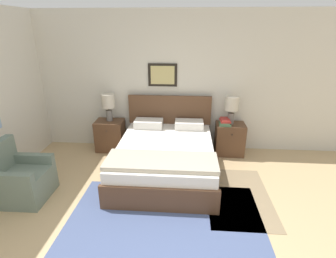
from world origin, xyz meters
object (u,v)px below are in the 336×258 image
(armchair, at_px, (20,180))
(nightstand_by_door, at_px, (230,139))
(table_lamp_near_window, at_px, (108,103))
(table_lamp_by_door, at_px, (232,106))
(bed, at_px, (165,156))
(nightstand_near_window, at_px, (110,135))

(armchair, distance_m, nightstand_by_door, 3.55)
(table_lamp_near_window, bearing_deg, table_lamp_by_door, 0.00)
(nightstand_by_door, xyz_separation_m, table_lamp_by_door, (-0.01, 0.02, 0.65))
(table_lamp_near_window, distance_m, table_lamp_by_door, 2.30)
(bed, xyz_separation_m, table_lamp_by_door, (1.15, 0.82, 0.66))
(nightstand_near_window, distance_m, table_lamp_by_door, 2.39)
(nightstand_near_window, relative_size, table_lamp_by_door, 1.16)
(bed, distance_m, table_lamp_by_door, 1.56)
(nightstand_near_window, bearing_deg, table_lamp_by_door, 0.53)
(nightstand_by_door, bearing_deg, table_lamp_by_door, 118.29)
(nightstand_by_door, relative_size, table_lamp_by_door, 1.16)
(armchair, height_order, nightstand_near_window, armchair)
(armchair, relative_size, table_lamp_by_door, 1.61)
(nightstand_by_door, xyz_separation_m, table_lamp_near_window, (-2.31, 0.02, 0.65))
(bed, xyz_separation_m, nightstand_near_window, (-1.16, 0.80, 0.01))
(bed, height_order, nightstand_near_window, bed)
(nightstand_near_window, distance_m, nightstand_by_door, 2.31)
(nightstand_near_window, height_order, table_lamp_by_door, table_lamp_by_door)
(nightstand_by_door, bearing_deg, armchair, -152.17)
(armchair, xyz_separation_m, nightstand_near_window, (0.82, 1.66, 0.01))
(table_lamp_near_window, xyz_separation_m, table_lamp_by_door, (2.30, 0.00, 0.00))
(armchair, xyz_separation_m, nightstand_by_door, (3.14, 1.66, 0.01))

